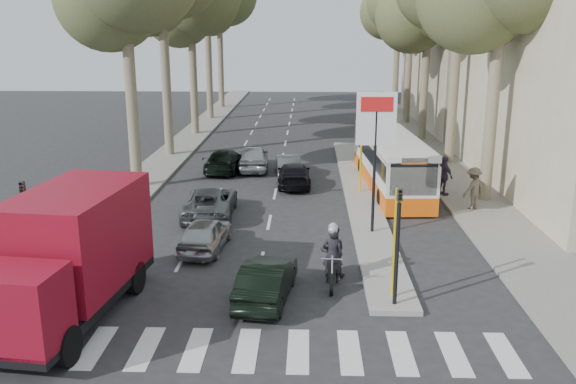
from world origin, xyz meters
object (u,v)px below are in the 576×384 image
Objects in this scene: city_bus at (391,160)px; silver_hatchback at (205,234)px; red_truck at (68,254)px; motorcycle at (333,255)px; dark_hatchback at (267,280)px.

silver_hatchback is at bearing -133.98° from city_bus.
silver_hatchback is 0.52× the size of red_truck.
silver_hatchback is 5.30m from motorcycle.
red_truck is 0.65× the size of city_bus.
dark_hatchback is at bearing -115.12° from city_bus.
city_bus reaches higher than dark_hatchback.
dark_hatchback is at bearing -140.96° from motorcycle.
silver_hatchback is at bearing 152.35° from motorcycle.
silver_hatchback is 1.54× the size of motorcycle.
city_bus is 12.32m from motorcycle.
dark_hatchback is 5.67m from red_truck.
red_truck is at bearing 20.70° from dark_hatchback.
red_truck is at bearing -129.55° from city_bus.
silver_hatchback is 0.94× the size of dark_hatchback.
city_bus is (10.74, 14.58, -0.42)m from red_truck.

